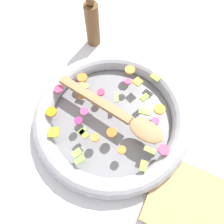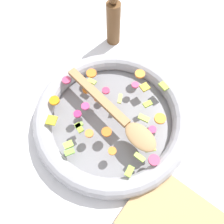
{
  "view_description": "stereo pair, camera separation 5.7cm",
  "coord_description": "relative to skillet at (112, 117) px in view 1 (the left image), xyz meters",
  "views": [
    {
      "loc": [
        -0.11,
        0.24,
        0.56
      ],
      "look_at": [
        0.0,
        0.0,
        0.05
      ],
      "focal_mm": 35.0,
      "sensor_mm": 36.0,
      "label": 1
    },
    {
      "loc": [
        -0.16,
        0.21,
        0.56
      ],
      "look_at": [
        0.0,
        0.0,
        0.05
      ],
      "focal_mm": 35.0,
      "sensor_mm": 36.0,
      "label": 2
    }
  ],
  "objects": [
    {
      "name": "cutting_board",
      "position": [
        -0.31,
        0.12,
        -0.01
      ],
      "size": [
        0.3,
        0.17,
        0.02
      ],
      "color": "tan",
      "rests_on": "ground_plane"
    },
    {
      "name": "chopped_vegetables",
      "position": [
        0.01,
        0.0,
        0.03
      ],
      "size": [
        0.36,
        0.33,
        0.01
      ],
      "color": "orange",
      "rests_on": "skillet"
    },
    {
      "name": "wooden_spoon",
      "position": [
        -0.02,
        0.0,
        0.04
      ],
      "size": [
        0.32,
        0.09,
        0.01
      ],
      "color": "#A87F51",
      "rests_on": "chopped_vegetables"
    },
    {
      "name": "skillet",
      "position": [
        0.0,
        0.0,
        0.0
      ],
      "size": [
        0.43,
        0.43,
        0.05
      ],
      "color": "slate",
      "rests_on": "ground_plane"
    },
    {
      "name": "pepper_mill",
      "position": [
        0.18,
        -0.24,
        0.06
      ],
      "size": [
        0.04,
        0.04,
        0.17
      ],
      "color": "brown",
      "rests_on": "ground_plane"
    },
    {
      "name": "ground_plane",
      "position": [
        0.0,
        0.0,
        -0.02
      ],
      "size": [
        4.0,
        4.0,
        0.0
      ],
      "primitive_type": "plane",
      "color": "silver"
    }
  ]
}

